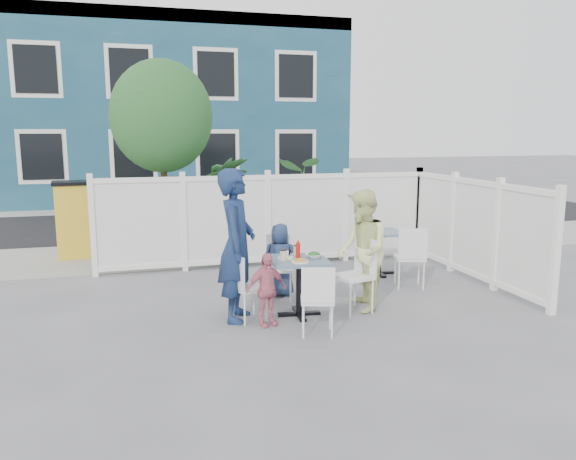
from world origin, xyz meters
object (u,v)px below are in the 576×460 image
object	(u,v)px
utility_cabinet	(77,221)
main_table	(299,272)
chair_back	(280,262)
boy	(280,260)
woman	(362,251)
spare_table	(379,241)
chair_left	(244,282)
toddler	(266,290)
chair_near	(318,295)
chair_right	(358,269)
man	(237,245)

from	to	relation	value
utility_cabinet	main_table	world-z (taller)	utility_cabinet
chair_back	boy	size ratio (longest dim) A/B	0.85
woman	boy	xyz separation A→B (m)	(-0.87, 0.91, -0.27)
spare_table	chair_left	xyz separation A→B (m)	(-2.60, -1.70, -0.06)
main_table	woman	xyz separation A→B (m)	(0.86, 0.01, 0.22)
boy	toddler	xyz separation A→B (m)	(-0.48, -1.18, -0.08)
chair_near	boy	distance (m)	1.69
chair_near	toddler	distance (m)	0.70
chair_right	chair_back	bearing A→B (deg)	28.75
toddler	utility_cabinet	bearing A→B (deg)	105.84
chair_back	boy	bearing A→B (deg)	-90.65
man	toddler	bearing A→B (deg)	-119.46
chair_left	woman	size ratio (longest dim) A/B	0.53
chair_back	toddler	distance (m)	1.21
chair_left	man	bearing A→B (deg)	-164.82
chair_left	utility_cabinet	bearing A→B (deg)	-169.75
chair_near	toddler	xyz separation A→B (m)	(-0.48, 0.51, -0.04)
spare_table	toddler	size ratio (longest dim) A/B	0.82
chair_left	chair_back	size ratio (longest dim) A/B	0.96
chair_back	toddler	bearing A→B (deg)	87.71
woman	man	bearing A→B (deg)	-83.52
spare_table	toddler	world-z (taller)	toddler
main_table	woman	size ratio (longest dim) A/B	0.48
chair_back	man	size ratio (longest dim) A/B	0.47
chair_left	chair_back	xyz separation A→B (m)	(0.69, 0.89, 0.02)
chair_near	woman	distance (m)	1.21
man	spare_table	bearing A→B (deg)	-40.19
spare_table	chair_back	size ratio (longest dim) A/B	0.83
woman	boy	world-z (taller)	woman
utility_cabinet	man	distance (m)	4.85
chair_left	chair_near	xyz separation A→B (m)	(0.72, -0.74, -0.01)
chair_back	toddler	xyz separation A→B (m)	(-0.46, -1.12, -0.07)
spare_table	woman	size ratio (longest dim) A/B	0.46
main_table	chair_back	xyz separation A→B (m)	(-0.03, 0.86, -0.06)
utility_cabinet	toddler	distance (m)	5.28
boy	main_table	bearing A→B (deg)	108.18
utility_cabinet	chair_near	distance (m)	5.95
chair_right	spare_table	bearing A→B (deg)	-47.22
chair_near	chair_back	bearing A→B (deg)	106.77
utility_cabinet	toddler	world-z (taller)	utility_cabinet
spare_table	chair_back	distance (m)	2.08
chair_right	utility_cabinet	bearing A→B (deg)	26.31
chair_near	man	distance (m)	1.23
utility_cabinet	chair_left	distance (m)	4.96
chair_back	chair_near	distance (m)	1.62
chair_near	toddler	size ratio (longest dim) A/B	0.93
spare_table	utility_cabinet	bearing A→B (deg)	151.32
spare_table	man	distance (m)	3.13
main_table	man	world-z (taller)	man
chair_left	chair_near	distance (m)	1.03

